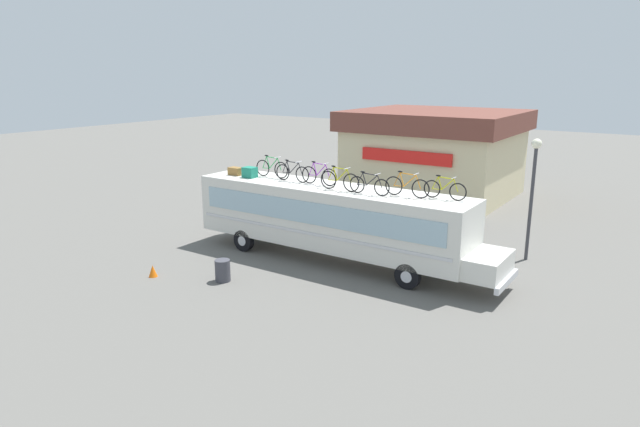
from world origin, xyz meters
name	(u,v)px	position (x,y,z in m)	size (l,w,h in m)	color
ground_plane	(329,259)	(0.00, 0.00, 0.00)	(120.00, 120.00, 0.00)	#605E59
bus	(333,217)	(0.20, 0.00, 1.85)	(13.35, 2.53, 3.10)	silver
luggage_bag_1	(236,171)	(-4.88, -0.19, 3.27)	(0.62, 0.39, 0.34)	olive
luggage_bag_2	(250,172)	(-3.95, -0.30, 3.33)	(0.56, 0.46, 0.46)	#1E7F66
rooftop_bicycle_1	(272,168)	(-3.20, 0.30, 3.50)	(1.74, 0.44, 0.96)	black
rooftop_bicycle_2	(292,173)	(-1.88, 0.03, 3.48)	(1.70, 0.44, 0.91)	black
rooftop_bicycle_3	(319,175)	(-0.55, 0.07, 3.50)	(1.71, 0.44, 0.95)	black
rooftop_bicycle_4	(340,180)	(0.74, -0.42, 3.50)	(1.76, 0.44, 0.95)	black
rooftop_bicycle_5	(369,185)	(2.06, -0.43, 3.47)	(1.70, 0.44, 0.86)	black
rooftop_bicycle_6	(407,186)	(3.39, 0.01, 3.50)	(1.79, 0.44, 0.94)	black
rooftop_bicycle_7	(445,189)	(4.70, 0.40, 3.47)	(1.64, 0.44, 0.87)	black
roadside_building	(435,152)	(-1.41, 14.24, 2.71)	(9.84, 8.91, 5.27)	beige
trash_bin	(223,270)	(-1.96, -4.26, 0.41)	(0.57, 0.57, 0.82)	#3F3F47
traffic_cone	(153,271)	(-4.49, -5.43, 0.23)	(0.33, 0.33, 0.46)	orange
street_lamp	(533,180)	(6.79, 4.58, 3.36)	(0.40, 0.40, 5.03)	#38383D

